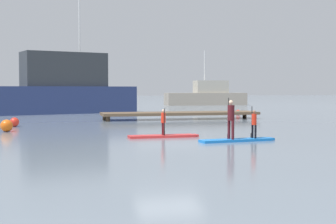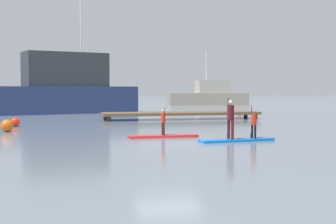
% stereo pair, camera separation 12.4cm
% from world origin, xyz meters
% --- Properties ---
extents(ground_plane, '(240.00, 240.00, 0.00)m').
position_xyz_m(ground_plane, '(0.00, 0.00, 0.00)').
color(ground_plane, slate).
extents(paddleboard_near, '(3.01, 0.73, 0.10)m').
position_xyz_m(paddleboard_near, '(0.33, 2.26, 0.05)').
color(paddleboard_near, red).
rests_on(paddleboard_near, ground).
extents(paddler_child_solo, '(0.20, 0.39, 1.14)m').
position_xyz_m(paddler_child_solo, '(0.33, 2.25, 0.71)').
color(paddler_child_solo, '#4C1419').
rests_on(paddler_child_solo, paddleboard_near).
extents(paddleboard_far, '(3.16, 0.96, 0.10)m').
position_xyz_m(paddleboard_far, '(2.77, -0.01, 0.05)').
color(paddleboard_far, blue).
rests_on(paddleboard_far, ground).
extents(paddler_adult, '(0.30, 0.49, 1.60)m').
position_xyz_m(paddler_adult, '(2.48, -0.04, 0.97)').
color(paddler_adult, '#4C1419').
rests_on(paddler_adult, paddleboard_far).
extents(paddler_child_front, '(0.22, 0.39, 1.27)m').
position_xyz_m(paddler_child_front, '(3.50, 0.09, 0.73)').
color(paddler_child_front, black).
rests_on(paddler_child_front, paddleboard_far).
extents(fishing_boat_white_large, '(14.99, 7.29, 12.52)m').
position_xyz_m(fishing_boat_white_large, '(-3.87, 23.75, 1.92)').
color(fishing_boat_white_large, navy).
rests_on(fishing_boat_white_large, ground).
extents(fishing_boat_green_midground, '(10.08, 3.61, 6.79)m').
position_xyz_m(fishing_boat_green_midground, '(15.03, 40.37, 1.14)').
color(fishing_boat_green_midground, '#9E9384').
rests_on(fishing_boat_green_midground, ground).
extents(trawler_grey_distant, '(6.26, 3.37, 5.43)m').
position_xyz_m(trawler_grey_distant, '(-3.07, 42.91, 0.68)').
color(trawler_grey_distant, '#9E9384').
rests_on(trawler_grey_distant, ground).
extents(floating_dock, '(10.56, 2.31, 0.49)m').
position_xyz_m(floating_dock, '(4.28, 13.80, 0.39)').
color(floating_dock, brown).
rests_on(floating_dock, ground).
extents(mooring_buoy_near, '(0.50, 0.50, 0.50)m').
position_xyz_m(mooring_buoy_near, '(-6.15, 9.91, 0.25)').
color(mooring_buoy_near, red).
rests_on(mooring_buoy_near, ground).
extents(mooring_buoy_mid, '(0.59, 0.59, 0.59)m').
position_xyz_m(mooring_buoy_mid, '(-6.33, 6.66, 0.29)').
color(mooring_buoy_mid, orange).
rests_on(mooring_buoy_mid, ground).
extents(mooring_buoy_far, '(0.39, 0.39, 0.39)m').
position_xyz_m(mooring_buoy_far, '(10.29, 18.39, 0.20)').
color(mooring_buoy_far, red).
rests_on(mooring_buoy_far, ground).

